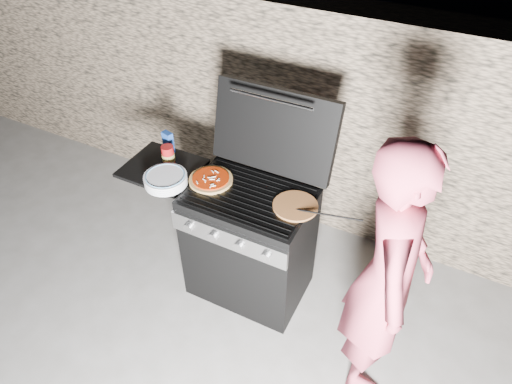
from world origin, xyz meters
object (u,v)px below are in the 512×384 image
at_px(pizza_topped, 211,179).
at_px(person, 388,277).
at_px(gas_grill, 219,232).
at_px(sauce_jar, 168,155).

bearing_deg(pizza_topped, person, -10.68).
bearing_deg(person, gas_grill, 67.77).
distance_m(gas_grill, person, 1.29).
xyz_separation_m(pizza_topped, person, (1.24, -0.23, -0.06)).
bearing_deg(person, pizza_topped, 67.72).
height_order(sauce_jar, person, person).
bearing_deg(gas_grill, sauce_jar, 171.35).
xyz_separation_m(gas_grill, sauce_jar, (-0.40, 0.06, 0.51)).
height_order(pizza_topped, sauce_jar, sauce_jar).
bearing_deg(sauce_jar, pizza_topped, -8.32).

